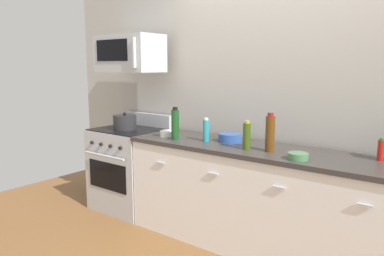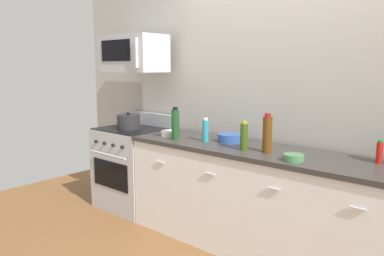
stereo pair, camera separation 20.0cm
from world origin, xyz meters
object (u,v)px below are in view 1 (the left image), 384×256
at_px(microwave, 130,54).
at_px(bottle_hot_sauce_red, 381,150).
at_px(range_oven, 130,168).
at_px(bottle_wine_amber, 270,133).
at_px(bowl_white_ceramic, 169,133).
at_px(stockpot, 125,122).
at_px(bottle_olive_oil, 247,136).
at_px(bottle_wine_green, 175,124).
at_px(bowl_green_glaze, 298,156).
at_px(bottle_dish_soap, 206,130).
at_px(bowl_blue_mixing, 230,137).

height_order(microwave, bottle_hot_sauce_red, microwave).
distance_m(range_oven, bottle_wine_amber, 1.86).
xyz_separation_m(bottle_hot_sauce_red, bowl_white_ceramic, (-1.89, -0.22, -0.05)).
bearing_deg(bowl_white_ceramic, bottle_wine_amber, -0.00).
xyz_separation_m(microwave, stockpot, (-0.00, -0.10, -0.75)).
bearing_deg(bowl_white_ceramic, bottle_olive_oil, -3.20).
bearing_deg(bottle_wine_green, range_oven, 169.89).
bearing_deg(bowl_green_glaze, bottle_hot_sauce_red, 34.21).
xyz_separation_m(microwave, bottle_hot_sauce_red, (2.54, 0.10, -0.75)).
bearing_deg(bottle_dish_soap, bottle_wine_amber, -2.21).
bearing_deg(bowl_white_ceramic, bottle_hot_sauce_red, 6.52).
bearing_deg(bowl_white_ceramic, range_oven, 174.07).
height_order(microwave, bowl_green_glaze, microwave).
xyz_separation_m(bowl_white_ceramic, bowl_blue_mixing, (0.63, 0.15, 0.01)).
relative_size(range_oven, bottle_dish_soap, 4.83).
bearing_deg(bowl_blue_mixing, bottle_hot_sauce_red, 3.02).
height_order(bowl_blue_mixing, stockpot, stockpot).
distance_m(bottle_wine_amber, bowl_white_ceramic, 1.11).
height_order(range_oven, bottle_wine_green, bottle_wine_green).
height_order(range_oven, bowl_green_glaze, range_oven).
bearing_deg(bowl_blue_mixing, range_oven, -176.35).
relative_size(bottle_wine_amber, bowl_green_glaze, 2.09).
bearing_deg(range_oven, bottle_hot_sauce_red, 3.34).
height_order(bottle_hot_sauce_red, bottle_wine_amber, bottle_wine_amber).
height_order(bottle_olive_oil, bottle_dish_soap, bottle_olive_oil).
height_order(bottle_hot_sauce_red, bowl_white_ceramic, bottle_hot_sauce_red).
xyz_separation_m(bottle_olive_oil, bowl_white_ceramic, (-0.91, 0.05, -0.09)).
xyz_separation_m(bottle_dish_soap, bowl_white_ceramic, (-0.44, -0.03, -0.07)).
bearing_deg(microwave, bowl_green_glaze, -6.56).
bearing_deg(range_oven, bottle_wine_amber, -2.21).
bearing_deg(bowl_white_ceramic, bottle_wine_green, -26.48).
bearing_deg(stockpot, bowl_blue_mixing, 6.02).
distance_m(bowl_green_glaze, bowl_blue_mixing, 0.81).
bearing_deg(bottle_wine_green, microwave, 166.82).
distance_m(microwave, bottle_olive_oil, 1.73).
xyz_separation_m(bottle_olive_oil, bottle_wine_amber, (0.19, 0.05, 0.04)).
distance_m(bottle_olive_oil, bottle_hot_sauce_red, 1.01).
bearing_deg(range_oven, bottle_olive_oil, -4.34).
relative_size(bottle_olive_oil, bottle_hot_sauce_red, 1.44).
bearing_deg(bottle_wine_green, bowl_green_glaze, -2.17).
height_order(range_oven, bottle_dish_soap, bottle_dish_soap).
bearing_deg(bottle_wine_amber, stockpot, 179.53).
height_order(bottle_olive_oil, bowl_white_ceramic, bottle_olive_oil).
bearing_deg(bottle_olive_oil, bowl_green_glaze, -8.50).
xyz_separation_m(bottle_wine_amber, bottle_wine_green, (-0.95, -0.08, -0.00)).
height_order(bottle_dish_soap, bottle_wine_amber, bottle_wine_amber).
bearing_deg(bottle_hot_sauce_red, bottle_olive_oil, -164.72).
height_order(range_oven, microwave, microwave).
xyz_separation_m(bottle_wine_amber, bowl_green_glaze, (0.29, -0.12, -0.12)).
distance_m(bottle_dish_soap, bowl_white_ceramic, 0.45).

